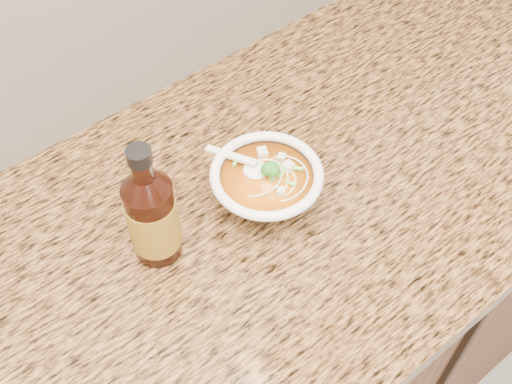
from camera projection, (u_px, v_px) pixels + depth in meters
counter_slab at (71, 329)px, 0.88m from camera, size 4.00×0.68×0.04m
soup_bowl at (266, 187)px, 0.96m from camera, size 0.17×0.19×0.09m
hot_sauce_bottle at (152, 216)px, 0.88m from camera, size 0.08×0.08×0.22m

